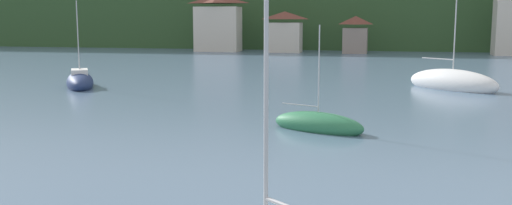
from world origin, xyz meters
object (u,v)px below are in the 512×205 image
shore_building_west (218,24)px  shore_building_eastcentral (510,16)px  shore_building_central (355,35)px  sailboat_mid_3 (318,125)px  sailboat_far_4 (80,82)px  sailboat_far_8 (452,83)px  shore_building_westcentral (285,33)px

shore_building_west → shore_building_eastcentral: 41.17m
shore_building_central → sailboat_mid_3: bearing=-88.3°
shore_building_central → sailboat_far_4: 49.11m
sailboat_far_4 → shore_building_west: bearing=153.5°
shore_building_west → shore_building_eastcentral: size_ratio=0.79×
shore_building_central → shore_building_eastcentral: shore_building_eastcentral is taller
shore_building_central → shore_building_eastcentral: (20.58, -0.01, 2.65)m
sailboat_far_4 → sailboat_far_8: size_ratio=0.62×
shore_building_westcentral → sailboat_far_8: (19.43, -41.00, -2.46)m
shore_building_west → shore_building_central: bearing=0.1°
shore_building_westcentral → sailboat_far_4: size_ratio=0.90×
sailboat_mid_3 → sailboat_far_8: sailboat_far_8 is taller
shore_building_central → shore_building_eastcentral: size_ratio=0.49×
sailboat_mid_3 → shore_building_westcentral: bearing=124.0°
shore_building_west → sailboat_mid_3: size_ratio=1.70×
shore_building_west → shore_building_central: shore_building_west is taller
shore_building_eastcentral → sailboat_mid_3: shore_building_eastcentral is taller
shore_building_central → sailboat_mid_3: 58.33m
shore_building_eastcentral → sailboat_far_4: 59.67m
shore_building_westcentral → shore_building_central: 10.30m
shore_building_westcentral → shore_building_central: size_ratio=1.13×
shore_building_westcentral → sailboat_far_8: bearing=-64.6°
shore_building_west → sailboat_far_4: size_ratio=1.28×
shore_building_central → sailboat_far_8: (9.14, -41.19, -2.13)m
shore_building_eastcentral → sailboat_far_4: shore_building_eastcentral is taller
sailboat_mid_3 → sailboat_far_4: size_ratio=0.75×
shore_building_west → shore_building_central: 20.63m
shore_building_westcentral → shore_building_central: (10.29, 0.19, -0.32)m
shore_building_eastcentral → shore_building_central: bearing=180.0°
shore_building_central → shore_building_westcentral: bearing=-178.9°
shore_building_central → sailboat_far_8: bearing=-77.5°
shore_building_west → sailboat_far_8: (29.72, -41.14, -3.67)m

